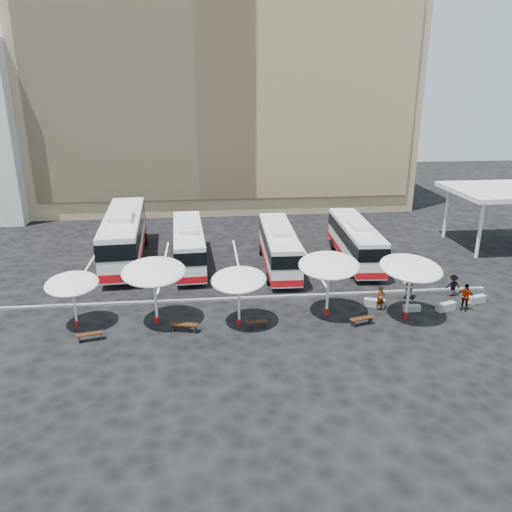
{
  "coord_description": "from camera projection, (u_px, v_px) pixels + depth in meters",
  "views": [
    {
      "loc": [
        -2.46,
        -30.42,
        13.82
      ],
      "look_at": [
        1.0,
        3.0,
        2.2
      ],
      "focal_mm": 35.0,
      "sensor_mm": 36.0,
      "label": 1
    }
  ],
  "objects": [
    {
      "name": "bus_3",
      "position": [
        355.0,
        240.0,
        40.57
      ],
      "size": [
        2.96,
        11.1,
        3.49
      ],
      "rotation": [
        0.0,
        0.0,
        -0.05
      ],
      "color": "silver",
      "rests_on": "ground"
    },
    {
      "name": "conc_bench_3",
      "position": [
        477.0,
        299.0,
        33.23
      ],
      "size": [
        1.32,
        0.74,
        0.47
      ],
      "primitive_type": "cube",
      "rotation": [
        0.0,
        0.0,
        0.27
      ],
      "color": "gray",
      "rests_on": "ground"
    },
    {
      "name": "conc_bench_2",
      "position": [
        446.0,
        307.0,
        32.08
      ],
      "size": [
        1.41,
        0.83,
        0.5
      ],
      "primitive_type": "cube",
      "rotation": [
        0.0,
        0.0,
        0.31
      ],
      "color": "gray",
      "rests_on": "ground"
    },
    {
      "name": "bus_2",
      "position": [
        279.0,
        246.0,
        39.17
      ],
      "size": [
        2.78,
        10.89,
        3.44
      ],
      "rotation": [
        0.0,
        0.0,
        -0.03
      ],
      "color": "silver",
      "rests_on": "ground"
    },
    {
      "name": "wood_bench_0",
      "position": [
        90.0,
        335.0,
        28.24
      ],
      "size": [
        1.54,
        0.72,
        0.46
      ],
      "rotation": [
        0.0,
        0.0,
        0.22
      ],
      "color": "black",
      "rests_on": "ground"
    },
    {
      "name": "service_canopy",
      "position": [
        510.0,
        192.0,
        43.5
      ],
      "size": [
        10.0,
        8.0,
        5.2
      ],
      "color": "silver",
      "rests_on": "ground"
    },
    {
      "name": "passenger_0",
      "position": [
        380.0,
        299.0,
        31.94
      ],
      "size": [
        0.66,
        0.51,
        1.61
      ],
      "primitive_type": "imported",
      "rotation": [
        0.0,
        0.0,
        0.23
      ],
      "color": "black",
      "rests_on": "ground"
    },
    {
      "name": "bay_lines",
      "position": [
        238.0,
        262.0,
        40.87
      ],
      "size": [
        24.15,
        12.0,
        0.01
      ],
      "color": "white",
      "rests_on": "ground"
    },
    {
      "name": "passenger_3",
      "position": [
        453.0,
        286.0,
        34.1
      ],
      "size": [
        1.03,
        0.65,
        1.53
      ],
      "primitive_type": "imported",
      "rotation": [
        0.0,
        0.0,
        3.06
      ],
      "color": "black",
      "rests_on": "ground"
    },
    {
      "name": "sunshade_2",
      "position": [
        239.0,
        280.0,
        29.27
      ],
      "size": [
        4.19,
        4.22,
        3.44
      ],
      "rotation": [
        0.0,
        0.0,
        -0.33
      ],
      "color": "silver",
      "rests_on": "ground"
    },
    {
      "name": "sunshade_0",
      "position": [
        72.0,
        284.0,
        29.14
      ],
      "size": [
        3.49,
        3.52,
        3.24
      ],
      "rotation": [
        0.0,
        0.0,
        0.14
      ],
      "color": "silver",
      "rests_on": "ground"
    },
    {
      "name": "sunshade_3",
      "position": [
        329.0,
        265.0,
        30.41
      ],
      "size": [
        4.62,
        4.66,
        3.93
      ],
      "rotation": [
        0.0,
        0.0,
        -0.27
      ],
      "color": "silver",
      "rests_on": "ground"
    },
    {
      "name": "sunshade_1",
      "position": [
        154.0,
        272.0,
        29.29
      ],
      "size": [
        4.04,
        4.09,
        3.96
      ],
      "rotation": [
        0.0,
        0.0,
        0.07
      ],
      "color": "silver",
      "rests_on": "ground"
    },
    {
      "name": "bus_0",
      "position": [
        124.0,
        235.0,
        40.63
      ],
      "size": [
        3.75,
        13.58,
        4.26
      ],
      "rotation": [
        0.0,
        0.0,
        0.06
      ],
      "color": "silver",
      "rests_on": "ground"
    },
    {
      "name": "conc_bench_0",
      "position": [
        374.0,
        303.0,
        32.64
      ],
      "size": [
        1.39,
        0.88,
        0.5
      ],
      "primitive_type": "cube",
      "rotation": [
        0.0,
        0.0,
        -0.36
      ],
      "color": "gray",
      "rests_on": "ground"
    },
    {
      "name": "sunshade_4",
      "position": [
        411.0,
        268.0,
        29.94
      ],
      "size": [
        4.51,
        4.55,
        3.93
      ],
      "rotation": [
        0.0,
        0.0,
        0.23
      ],
      "color": "silver",
      "rests_on": "ground"
    },
    {
      "name": "wood_bench_1",
      "position": [
        184.0,
        326.0,
        29.26
      ],
      "size": [
        1.71,
        0.82,
        0.51
      ],
      "rotation": [
        0.0,
        0.0,
        -0.24
      ],
      "color": "black",
      "rests_on": "ground"
    },
    {
      "name": "sandstone_building",
      "position": [
        223.0,
        94.0,
        59.18
      ],
      "size": [
        42.0,
        18.25,
        29.6
      ],
      "color": "#A3845F",
      "rests_on": "ground"
    },
    {
      "name": "passenger_2",
      "position": [
        465.0,
        297.0,
        31.9
      ],
      "size": [
        1.09,
        1.03,
        1.81
      ],
      "primitive_type": "imported",
      "rotation": [
        0.0,
        0.0,
        -0.71
      ],
      "color": "black",
      "rests_on": "ground"
    },
    {
      "name": "wood_bench_3",
      "position": [
        362.0,
        320.0,
        30.09
      ],
      "size": [
        1.58,
        0.78,
        0.47
      ],
      "rotation": [
        0.0,
        0.0,
        0.26
      ],
      "color": "black",
      "rests_on": "ground"
    },
    {
      "name": "conc_bench_1",
      "position": [
        412.0,
        308.0,
        31.97
      ],
      "size": [
        1.08,
        0.37,
        0.4
      ],
      "primitive_type": "cube",
      "rotation": [
        0.0,
        0.0,
        -0.01
      ],
      "color": "gray",
      "rests_on": "ground"
    },
    {
      "name": "wood_bench_2",
      "position": [
        257.0,
        323.0,
        29.79
      ],
      "size": [
        1.36,
        0.49,
        0.41
      ],
      "rotation": [
        0.0,
        0.0,
        0.11
      ],
      "color": "black",
      "rests_on": "ground"
    },
    {
      "name": "curb_divider",
      "position": [
        245.0,
        298.0,
        33.8
      ],
      "size": [
        34.0,
        0.25,
        0.15
      ],
      "primitive_type": "cube",
      "color": "black",
      "rests_on": "ground"
    },
    {
      "name": "bus_1",
      "position": [
        188.0,
        244.0,
        39.74
      ],
      "size": [
        2.95,
        10.95,
        3.44
      ],
      "rotation": [
        0.0,
        0.0,
        0.05
      ],
      "color": "silver",
      "rests_on": "ground"
    },
    {
      "name": "ground",
      "position": [
        246.0,
        302.0,
        33.35
      ],
      "size": [
        120.0,
        120.0,
        0.0
      ],
      "primitive_type": "plane",
      "color": "black",
      "rests_on": "ground"
    },
    {
      "name": "passenger_1",
      "position": [
        409.0,
        285.0,
        33.63
      ],
      "size": [
        1.16,
        1.07,
        1.91
      ],
      "primitive_type": "imported",
      "rotation": [
        0.0,
        0.0,
        2.67
      ],
      "color": "black",
      "rests_on": "ground"
    }
  ]
}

